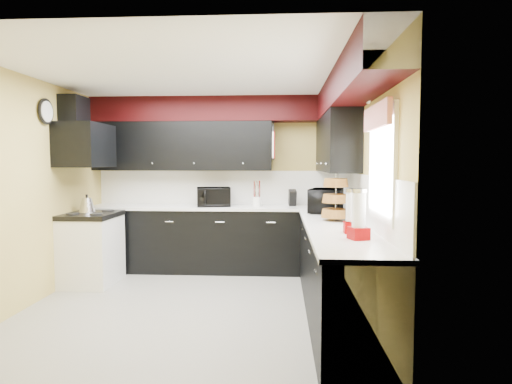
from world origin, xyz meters
TOP-DOWN VIEW (x-y plane):
  - ground at (0.00, 0.00)m, footprint 3.60×3.60m
  - wall_back at (0.00, 1.80)m, footprint 3.60×0.06m
  - wall_right at (1.80, 0.00)m, footprint 0.06×3.60m
  - wall_left at (-1.80, 0.00)m, footprint 0.06×3.60m
  - ceiling at (0.00, 0.00)m, footprint 3.60×3.60m
  - cab_back at (0.00, 1.50)m, footprint 3.60×0.60m
  - cab_right at (1.50, -0.30)m, footprint 0.60×3.00m
  - counter_back at (0.00, 1.50)m, footprint 3.62×0.64m
  - counter_right at (1.50, -0.30)m, footprint 0.64×3.02m
  - splash_back at (0.00, 1.79)m, footprint 3.60×0.02m
  - splash_right at (1.79, 0.00)m, footprint 0.02×3.60m
  - upper_back at (-0.50, 1.62)m, footprint 2.60×0.35m
  - upper_right at (1.62, 0.90)m, footprint 0.35×1.80m
  - soffit_back at (0.00, 1.62)m, footprint 3.60×0.36m
  - soffit_right at (1.62, -0.18)m, footprint 0.36×3.24m
  - stove at (-1.50, 0.75)m, footprint 0.60×0.75m
  - cooktop at (-1.50, 0.75)m, footprint 0.62×0.77m
  - hood at (-1.55, 0.75)m, footprint 0.50×0.78m
  - hood_duct at (-1.68, 0.75)m, footprint 0.24×0.40m
  - window at (1.79, -0.90)m, footprint 0.03×0.86m
  - valance at (1.73, -0.90)m, footprint 0.04×0.88m
  - pan_top at (0.82, 1.55)m, footprint 0.03×0.22m
  - pan_mid at (0.82, 1.42)m, footprint 0.03×0.28m
  - pan_low at (0.82, 1.68)m, footprint 0.03×0.24m
  - cut_board at (0.83, 1.30)m, footprint 0.03×0.26m
  - baskets at (1.52, 0.05)m, footprint 0.27×0.27m
  - clock at (-1.77, 0.25)m, footprint 0.03×0.30m
  - deco_plate at (1.77, -0.35)m, footprint 0.03×0.24m
  - toaster_oven at (-0.02, 1.46)m, footprint 0.53×0.47m
  - microwave at (1.50, 0.78)m, footprint 0.50×0.62m
  - utensil_crock at (0.60, 1.46)m, footprint 0.14×0.14m
  - knife_block at (1.10, 1.58)m, footprint 0.12×0.15m
  - kettle at (-1.59, 0.84)m, footprint 0.25×0.25m
  - dispenser_a at (1.56, -0.77)m, footprint 0.13×0.13m
  - dispenser_b at (1.56, -1.07)m, footprint 0.18×0.18m

SIDE VIEW (x-z plane):
  - ground at x=0.00m, z-range 0.00..0.00m
  - stove at x=-1.50m, z-range 0.00..0.86m
  - cab_back at x=0.00m, z-range 0.00..0.90m
  - cab_right at x=1.50m, z-range 0.00..0.90m
  - cooktop at x=-1.50m, z-range 0.86..0.92m
  - counter_back at x=0.00m, z-range 0.90..0.94m
  - counter_right at x=1.50m, z-range 0.90..0.94m
  - utensil_crock at x=0.60m, z-range 0.94..1.08m
  - kettle at x=-1.59m, z-range 0.92..1.10m
  - knife_block at x=1.10m, z-range 0.94..1.17m
  - toaster_oven at x=-0.02m, z-range 0.94..1.21m
  - microwave at x=1.50m, z-range 0.94..1.24m
  - dispenser_a at x=1.56m, z-range 0.94..1.30m
  - dispenser_b at x=1.56m, z-range 0.94..1.32m
  - baskets at x=1.52m, z-range 0.93..1.43m
  - splash_back at x=0.00m, z-range 0.94..1.44m
  - splash_right at x=1.79m, z-range 0.94..1.44m
  - wall_back at x=0.00m, z-range 0.00..2.50m
  - wall_right at x=1.80m, z-range 0.00..2.50m
  - wall_left at x=-1.80m, z-range 0.00..2.50m
  - window at x=1.79m, z-range 1.07..2.03m
  - pan_low at x=0.82m, z-range 1.51..1.93m
  - pan_mid at x=0.82m, z-range 1.52..1.98m
  - hood at x=-1.55m, z-range 1.50..2.06m
  - upper_back at x=-0.50m, z-range 1.45..2.15m
  - upper_right at x=1.62m, z-range 1.45..2.15m
  - cut_board at x=0.83m, z-range 1.62..1.98m
  - valance at x=1.73m, z-range 1.85..2.05m
  - pan_top at x=0.82m, z-range 1.80..2.20m
  - clock at x=-1.77m, z-range 2.00..2.30m
  - hood_duct at x=-1.68m, z-range 2.00..2.40m
  - deco_plate at x=1.77m, z-range 2.13..2.37m
  - soffit_back at x=0.00m, z-range 2.15..2.50m
  - soffit_right at x=1.62m, z-range 2.15..2.50m
  - ceiling at x=0.00m, z-range 2.47..2.53m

